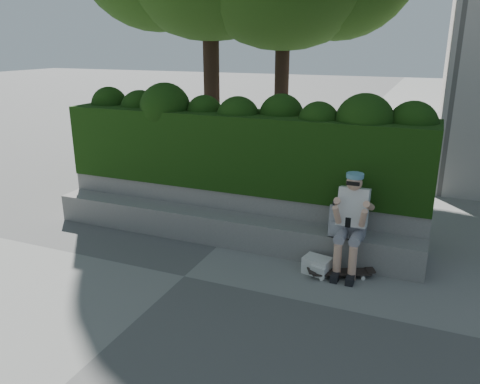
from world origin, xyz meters
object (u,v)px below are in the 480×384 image
at_px(backpack_plaid, 340,221).
at_px(skateboard, 341,272).
at_px(person, 352,219).
at_px(backpack_ground, 317,265).

bearing_deg(backpack_plaid, skateboard, -78.12).
distance_m(person, backpack_plaid, 0.21).
bearing_deg(person, backpack_ground, -142.57).
height_order(skateboard, backpack_ground, backpack_ground).
height_order(person, backpack_plaid, person).
bearing_deg(backpack_ground, skateboard, 13.20).
xyz_separation_m(skateboard, backpack_plaid, (-0.13, 0.36, 0.60)).
height_order(person, skateboard, person).
distance_m(person, skateboard, 0.74).
distance_m(skateboard, backpack_plaid, 0.71).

